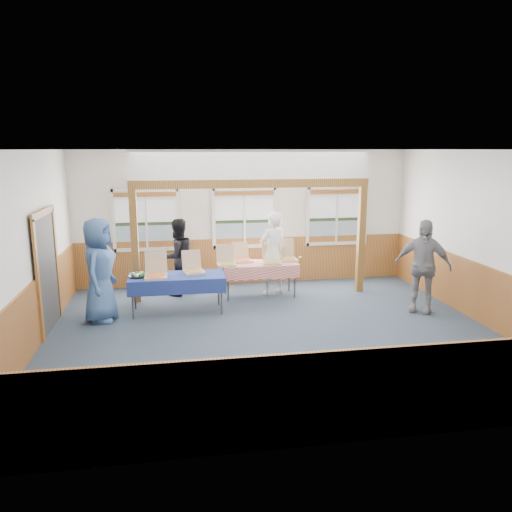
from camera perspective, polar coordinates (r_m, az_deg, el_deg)
The scene contains 31 objects.
floor at distance 9.03m, azimuth 1.91°, elevation -8.70°, with size 8.00×8.00×0.00m, color #242E3B.
ceiling at distance 8.44m, azimuth 2.06°, elevation 12.06°, with size 8.00×8.00×0.00m, color white.
wall_back at distance 11.99m, azimuth -1.36°, elevation 4.42°, with size 8.00×8.00×0.00m, color silver.
wall_front at distance 5.31m, azimuth 9.57°, elevation -5.69°, with size 8.00×8.00×0.00m, color silver.
wall_left at distance 8.73m, azimuth -24.70°, elevation 0.39°, with size 8.00×8.00×0.00m, color silver.
wall_right at distance 10.16m, azimuth 24.68°, elevation 1.90°, with size 8.00×8.00×0.00m, color silver.
wainscot_back at distance 12.16m, azimuth -1.32°, elevation -0.51°, with size 7.98×0.05×1.10m, color brown.
wainscot_front at distance 5.73m, azimuth 9.10°, elevation -15.66°, with size 7.98×0.05×1.10m, color brown.
wainscot_left at distance 8.98m, azimuth -23.95°, elevation -6.18°, with size 0.05×6.98×1.10m, color brown.
wainscot_right at distance 10.37m, azimuth 24.06°, elevation -3.81°, with size 0.05×6.98×1.10m, color brown.
cased_opening at distance 9.69m, azimuth -22.84°, elevation -1.72°, with size 0.06×1.30×2.10m, color #333333.
window_left at distance 11.84m, azimuth -12.45°, elevation 4.42°, with size 1.56×0.10×1.46m.
window_mid at distance 11.94m, azimuth -1.33°, elevation 4.76°, with size 1.56×0.10×1.46m.
window_right at distance 12.48m, azimuth 9.22°, elevation 4.93°, with size 1.56×0.10×1.46m.
post_left at distance 10.78m, azimuth -13.68°, elevation 1.04°, with size 0.15×0.15×2.40m, color brown.
post_right at distance 11.54m, azimuth 11.91°, elevation 1.84°, with size 0.15×0.15×2.40m, color brown.
cross_beam at distance 10.72m, azimuth -0.46°, elevation 8.28°, with size 5.15×0.18×0.18m, color brown.
table_left at distance 10.04m, azimuth -9.03°, elevation -2.49°, with size 2.04×1.38×0.76m.
table_right at distance 10.99m, azimuth 0.42°, elevation -1.10°, with size 1.67×0.77×0.76m.
pizza_box_a at distance 9.91m, azimuth -11.36°, elevation -2.03°, with size 0.43×0.53×0.47m.
pizza_box_b at distance 10.17m, azimuth -7.14°, elevation -1.53°, with size 0.47×0.54×0.43m.
pizza_box_c at distance 10.77m, azimuth -3.42°, elevation -0.70°, with size 0.39×0.47×0.42m.
pizza_box_d at distance 11.10m, azimuth -1.56°, elevation -0.30°, with size 0.44×0.51×0.41m.
pizza_box_e at distance 10.94m, azimuth 1.81°, elevation -0.47°, with size 0.46×0.53×0.44m.
pizza_box_f at distance 11.23m, azimuth 3.56°, elevation -0.15°, with size 0.43×0.52×0.46m.
veggie_tray at distance 10.04m, azimuth -13.33°, elevation -2.16°, with size 0.37×0.37×0.09m.
drink_glass at distance 10.90m, azimuth 5.05°, elevation -0.51°, with size 0.07×0.07×0.15m, color #896016.
woman_white at distance 11.13m, azimuth 1.92°, elevation 0.33°, with size 0.68×0.45×1.87m, color white.
woman_black at distance 11.19m, azimuth -8.95°, elevation -0.14°, with size 0.84×0.65×1.72m, color black.
man_blue at distance 9.79m, azimuth -17.48°, elevation -1.56°, with size 0.96×0.63×1.97m, color #395B90.
person_grey at distance 10.43m, azimuth 18.47°, elevation -1.08°, with size 1.10×0.46×1.87m, color gray.
Camera 1 is at (-1.69, -8.27, 3.21)m, focal length 35.00 mm.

